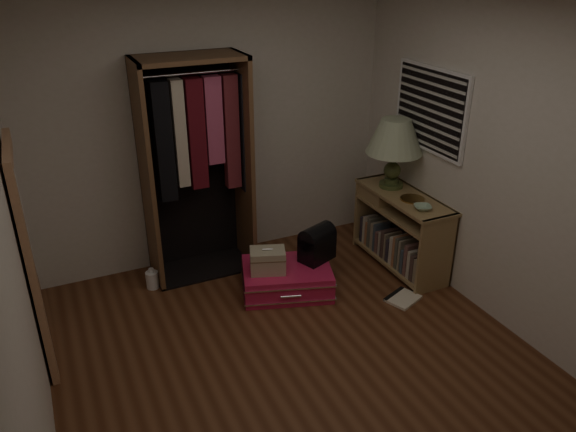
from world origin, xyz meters
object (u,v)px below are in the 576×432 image
object	(u,v)px
pink_suitcase	(287,279)
table_lamp	(395,138)
console_bookshelf	(398,228)
floor_mirror	(32,257)
white_jug	(152,279)
black_bag	(317,243)
open_wardrobe	(198,151)
train_case	(268,260)

from	to	relation	value
pink_suitcase	table_lamp	size ratio (longest dim) A/B	1.41
console_bookshelf	floor_mirror	distance (m)	3.27
pink_suitcase	floor_mirror	bearing A→B (deg)	-161.24
floor_mirror	white_jug	world-z (taller)	floor_mirror
pink_suitcase	table_lamp	bearing A→B (deg)	27.19
console_bookshelf	table_lamp	size ratio (longest dim) A/B	1.66
floor_mirror	black_bag	distance (m)	2.38
open_wardrobe	train_case	bearing A→B (deg)	-63.68
open_wardrobe	pink_suitcase	size ratio (longest dim) A/B	2.15
train_case	black_bag	xyz separation A→B (m)	(0.49, 0.00, 0.07)
open_wardrobe	table_lamp	xyz separation A→B (m)	(1.76, -0.54, 0.04)
open_wardrobe	pink_suitcase	world-z (taller)	open_wardrobe
open_wardrobe	pink_suitcase	xyz separation A→B (m)	(0.54, -0.74, -1.08)
open_wardrobe	train_case	xyz separation A→B (m)	(0.36, -0.73, -0.85)
table_lamp	floor_mirror	bearing A→B (deg)	-175.91
pink_suitcase	black_bag	distance (m)	0.43
console_bookshelf	train_case	distance (m)	1.39
floor_mirror	black_bag	xyz separation A→B (m)	(2.34, 0.04, -0.43)
floor_mirror	console_bookshelf	bearing A→B (deg)	0.74
floor_mirror	train_case	world-z (taller)	floor_mirror
open_wardrobe	pink_suitcase	distance (m)	1.41
console_bookshelf	open_wardrobe	world-z (taller)	open_wardrobe
open_wardrobe	floor_mirror	distance (m)	1.71
pink_suitcase	table_lamp	xyz separation A→B (m)	(1.21, 0.20, 1.12)
pink_suitcase	train_case	xyz separation A→B (m)	(-0.18, 0.01, 0.23)
pink_suitcase	white_jug	distance (m)	1.25
table_lamp	black_bag	bearing A→B (deg)	-168.17
floor_mirror	table_lamp	world-z (taller)	floor_mirror
console_bookshelf	white_jug	world-z (taller)	console_bookshelf
table_lamp	white_jug	xyz separation A→B (m)	(-2.32, 0.37, -1.16)
black_bag	white_jug	bearing A→B (deg)	137.33
console_bookshelf	black_bag	size ratio (longest dim) A/B	3.04
console_bookshelf	table_lamp	xyz separation A→B (m)	(0.01, 0.19, 0.86)
console_bookshelf	white_jug	xyz separation A→B (m)	(-2.32, 0.56, -0.30)
pink_suitcase	open_wardrobe	bearing A→B (deg)	144.27
table_lamp	pink_suitcase	bearing A→B (deg)	-170.66
black_bag	table_lamp	world-z (taller)	table_lamp
pink_suitcase	white_jug	xyz separation A→B (m)	(-1.11, 0.57, -0.04)
floor_mirror	black_bag	world-z (taller)	floor_mirror
floor_mirror	black_bag	size ratio (longest dim) A/B	4.62
open_wardrobe	table_lamp	distance (m)	1.84
open_wardrobe	floor_mirror	bearing A→B (deg)	-152.66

